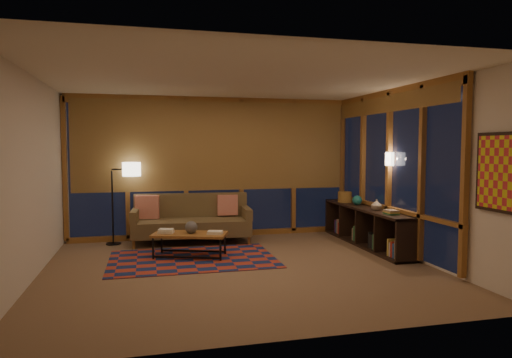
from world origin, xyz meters
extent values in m
cube|color=#906F49|center=(0.00, 0.00, 0.00)|extent=(5.50, 5.00, 0.01)
cube|color=beige|center=(0.00, 0.00, 2.70)|extent=(5.50, 5.00, 0.01)
cube|color=silver|center=(0.00, 2.50, 1.35)|extent=(5.50, 0.01, 2.70)
cube|color=silver|center=(0.00, -2.50, 1.35)|extent=(5.50, 0.01, 2.70)
cube|color=silver|center=(-2.75, 0.00, 1.35)|extent=(0.01, 5.00, 2.70)
cube|color=silver|center=(2.75, 0.00, 1.35)|extent=(0.01, 5.00, 2.70)
cube|color=#AB3724|center=(-0.60, 0.71, 0.01)|extent=(2.55, 1.71, 0.01)
sphere|color=#232425|center=(-0.61, 0.86, 0.48)|extent=(0.27, 0.27, 0.20)
cylinder|color=olive|center=(2.47, 1.83, 0.78)|extent=(0.29, 0.29, 0.20)
sphere|color=#196661|center=(2.49, 1.34, 0.77)|extent=(0.19, 0.19, 0.18)
imported|color=gray|center=(2.49, 0.62, 0.77)|extent=(0.21, 0.21, 0.19)
camera|label=1|loc=(-1.31, -6.32, 1.74)|focal=32.00mm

